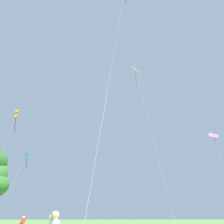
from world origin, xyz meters
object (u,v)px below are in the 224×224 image
kite_yellow_diamond (136,75)px  kite_orange_box (16,115)px  kite_teal_box (26,157)px  kite_pink_low (215,140)px

kite_yellow_diamond → kite_orange_box: bearing=159.1°
kite_orange_box → kite_teal_box: size_ratio=1.84×
kite_orange_box → kite_pink_low: size_ratio=1.59×
kite_orange_box → kite_pink_low: (37.72, -10.62, -8.84)m
kite_orange_box → kite_yellow_diamond: kite_yellow_diamond is taller
kite_orange_box → kite_teal_box: 11.71m
kite_orange_box → kite_pink_low: kite_orange_box is taller
kite_pink_low → kite_teal_box: kite_pink_low is taller
kite_yellow_diamond → kite_teal_box: size_ratio=2.30×
kite_orange_box → kite_pink_low: 40.17m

